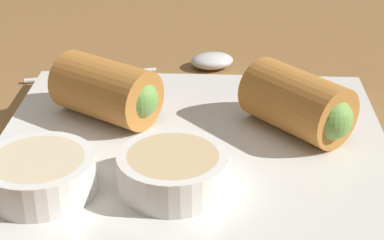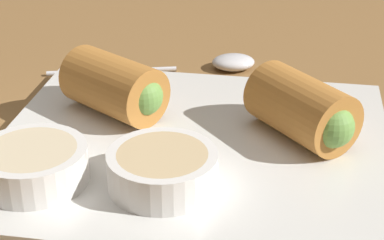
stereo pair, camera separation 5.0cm
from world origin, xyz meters
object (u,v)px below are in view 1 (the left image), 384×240
at_px(serving_plate, 192,151).
at_px(dipping_bowl_near, 173,170).
at_px(spoon, 197,63).
at_px(dipping_bowl_far, 39,173).

relative_size(serving_plate, dipping_bowl_near, 3.99).
xyz_separation_m(serving_plate, spoon, (0.00, -0.18, -0.00)).
relative_size(serving_plate, dipping_bowl_far, 3.99).
distance_m(serving_plate, dipping_bowl_near, 0.06).
height_order(serving_plate, spoon, same).
xyz_separation_m(dipping_bowl_far, spoon, (-0.09, -0.25, -0.02)).
relative_size(serving_plate, spoon, 1.45).
bearing_deg(dipping_bowl_far, serving_plate, -144.69).
relative_size(dipping_bowl_near, dipping_bowl_far, 1.00).
bearing_deg(dipping_bowl_near, serving_plate, -99.16).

